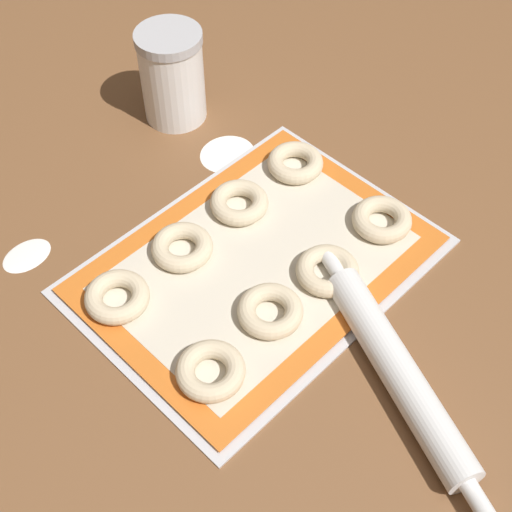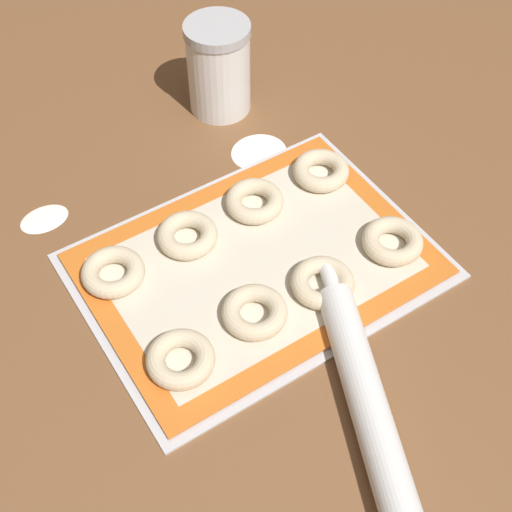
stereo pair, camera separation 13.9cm
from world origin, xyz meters
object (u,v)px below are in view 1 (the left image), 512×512
at_px(bagel_front_far_right, 382,220).
at_px(bagel_back_far_right, 295,163).
at_px(bagel_front_mid_left, 270,311).
at_px(bagel_front_far_left, 211,371).
at_px(rolling_pin, 398,371).
at_px(bagel_back_far_left, 117,297).
at_px(bagel_front_mid_right, 327,271).
at_px(bagel_back_mid_right, 239,203).
at_px(baking_tray, 256,265).
at_px(bagel_back_mid_left, 182,247).
at_px(flour_canister, 172,76).

relative_size(bagel_front_far_right, bagel_back_far_right, 1.00).
bearing_deg(bagel_front_mid_left, bagel_front_far_left, -175.23).
distance_m(bagel_front_far_left, rolling_pin, 0.24).
bearing_deg(bagel_back_far_left, bagel_front_far_left, -86.31).
height_order(bagel_front_mid_left, bagel_front_far_right, same).
relative_size(bagel_front_mid_right, bagel_back_mid_right, 1.00).
xyz_separation_m(bagel_front_far_left, rolling_pin, (0.17, -0.17, 0.00)).
height_order(bagel_back_mid_right, bagel_back_far_right, same).
bearing_deg(rolling_pin, bagel_front_far_left, 134.47).
bearing_deg(rolling_pin, bagel_front_mid_right, 70.91).
distance_m(bagel_front_mid_right, bagel_back_far_left, 0.29).
bearing_deg(bagel_front_mid_left, baking_tray, 55.99).
xyz_separation_m(bagel_back_mid_left, flour_canister, (0.21, 0.25, 0.06)).
bearing_deg(bagel_front_far_right, bagel_front_far_left, -178.99).
xyz_separation_m(baking_tray, bagel_back_mid_right, (0.06, 0.09, 0.02)).
xyz_separation_m(bagel_back_mid_right, rolling_pin, (-0.06, -0.35, 0.00)).
relative_size(bagel_front_far_left, bagel_back_far_left, 1.00).
relative_size(bagel_front_mid_left, flour_canister, 0.55).
bearing_deg(bagel_back_far_right, bagel_front_far_right, -89.63).
distance_m(bagel_front_mid_left, bagel_back_far_left, 0.21).
height_order(bagel_front_far_left, bagel_front_mid_right, same).
bearing_deg(bagel_front_mid_left, bagel_front_mid_right, -5.16).
xyz_separation_m(baking_tray, bagel_front_mid_right, (0.05, -0.09, 0.02)).
bearing_deg(flour_canister, bagel_back_mid_right, -109.49).
relative_size(bagel_front_mid_left, bagel_back_far_left, 1.00).
relative_size(bagel_back_mid_right, flour_canister, 0.55).
bearing_deg(bagel_front_mid_left, bagel_back_far_right, 36.02).
height_order(bagel_back_far_left, bagel_back_far_right, same).
bearing_deg(bagel_front_far_right, bagel_back_mid_right, 125.52).
bearing_deg(bagel_front_mid_right, bagel_front_mid_left, 174.84).
relative_size(baking_tray, bagel_back_far_left, 5.53).
distance_m(bagel_front_far_right, bagel_back_mid_left, 0.30).
distance_m(flour_canister, rolling_pin, 0.62).
height_order(flour_canister, rolling_pin, flour_canister).
xyz_separation_m(bagel_front_mid_right, bagel_back_far_left, (-0.24, 0.17, 0.00)).
distance_m(bagel_front_far_left, bagel_back_far_right, 0.40).
bearing_deg(baking_tray, bagel_back_mid_left, 125.97).
height_order(bagel_back_far_left, bagel_back_mid_left, same).
xyz_separation_m(baking_tray, bagel_front_far_left, (-0.17, -0.09, 0.02)).
bearing_deg(bagel_back_mid_right, bagel_back_far_left, -178.25).
xyz_separation_m(baking_tray, bagel_back_far_right, (0.18, 0.09, 0.02)).
height_order(bagel_front_mid_right, flour_canister, flour_canister).
distance_m(bagel_front_far_left, bagel_back_far_left, 0.17).
bearing_deg(bagel_front_mid_right, bagel_back_far_right, 54.45).
relative_size(bagel_back_mid_left, flour_canister, 0.55).
distance_m(bagel_back_mid_left, bagel_back_mid_right, 0.12).
height_order(bagel_back_mid_left, rolling_pin, rolling_pin).
bearing_deg(bagel_back_mid_left, bagel_back_far_right, 0.68).
distance_m(bagel_back_far_left, rolling_pin, 0.39).
height_order(bagel_front_mid_right, bagel_back_mid_right, same).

